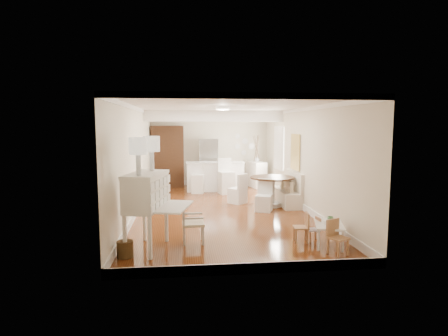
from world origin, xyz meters
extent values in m
plane|color=brown|center=(0.00, 0.00, 0.00)|extent=(9.00, 9.00, 0.00)
cube|color=white|center=(0.00, 0.00, 2.80)|extent=(4.50, 9.00, 0.04)
cube|color=beige|center=(0.00, 4.50, 1.40)|extent=(4.50, 0.04, 2.80)
cube|color=beige|center=(0.00, -4.50, 1.40)|extent=(4.50, 0.04, 2.80)
cube|color=beige|center=(-2.25, 0.00, 1.40)|extent=(0.04, 9.00, 2.80)
cube|color=beige|center=(2.25, 0.00, 1.40)|extent=(0.04, 9.00, 2.80)
cube|color=white|center=(0.00, 2.20, 2.62)|extent=(4.50, 0.45, 0.36)
cube|color=tan|center=(2.21, 0.50, 1.55)|extent=(0.04, 0.84, 1.04)
cube|color=white|center=(2.23, 2.40, 1.55)|extent=(0.04, 1.10, 1.40)
cylinder|color=#381E11|center=(-1.20, 4.48, 1.85)|extent=(0.30, 0.03, 0.30)
cylinder|color=white|center=(0.00, -0.50, 2.75)|extent=(0.36, 0.36, 0.08)
cube|color=white|center=(-1.70, -3.12, 0.73)|extent=(1.37, 1.39, 1.45)
cube|color=beige|center=(-0.83, -2.81, 0.40)|extent=(0.47, 0.47, 0.81)
cylinder|color=#4A3217|center=(-2.05, -3.51, 0.15)|extent=(0.35, 0.35, 0.29)
cube|color=white|center=(1.78, -3.23, 0.21)|extent=(0.73, 0.97, 0.43)
cube|color=#AC7A4E|center=(1.31, -2.97, 0.30)|extent=(0.32, 0.32, 0.60)
cube|color=tan|center=(1.55, -3.00, 0.25)|extent=(0.26, 0.26, 0.50)
cube|color=#B57F52|center=(1.73, -3.79, 0.32)|extent=(0.41, 0.41, 0.64)
cube|color=silver|center=(1.99, 0.50, 0.49)|extent=(0.52, 1.60, 0.98)
cylinder|color=#3F2614|center=(1.50, 0.32, 0.43)|extent=(1.64, 1.64, 0.86)
cube|color=white|center=(1.14, -0.26, 0.43)|extent=(0.55, 0.56, 0.87)
cube|color=white|center=(0.58, 0.86, 0.45)|extent=(0.61, 0.61, 0.90)
cube|color=white|center=(0.10, 3.10, 0.52)|extent=(2.05, 0.65, 1.03)
cube|color=white|center=(-0.53, 2.68, 0.51)|extent=(0.47, 0.47, 1.02)
cube|color=white|center=(0.43, 2.45, 0.60)|extent=(0.58, 0.58, 1.20)
cube|color=#381E11|center=(-1.60, 4.18, 1.15)|extent=(1.20, 0.60, 2.30)
imported|color=silver|center=(0.30, 4.15, 0.90)|extent=(0.75, 0.65, 1.80)
cube|color=white|center=(1.71, 3.75, 0.48)|extent=(0.66, 1.08, 0.96)
imported|color=#5DA060|center=(1.87, -3.08, 0.48)|extent=(0.12, 0.12, 0.09)
imported|color=silver|center=(1.75, 3.79, 1.05)|extent=(0.21, 0.21, 0.18)
camera|label=1|loc=(-1.00, -10.04, 2.31)|focal=30.00mm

